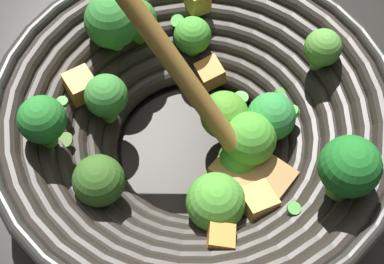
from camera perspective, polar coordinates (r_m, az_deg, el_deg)
ground_plane at (r=0.58m, az=0.36°, el=-2.22°), size 4.00×4.00×0.00m
wok at (r=0.53m, az=0.41°, el=1.03°), size 0.38×0.42×0.26m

